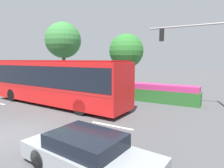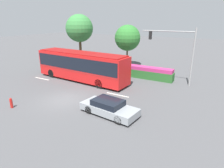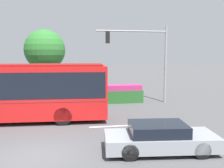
% 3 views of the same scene
% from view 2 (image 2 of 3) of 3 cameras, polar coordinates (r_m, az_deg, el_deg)
% --- Properties ---
extents(ground_plane, '(140.00, 140.00, 0.00)m').
position_cam_2_polar(ground_plane, '(17.94, -13.54, -4.54)').
color(ground_plane, '#4C4C4F').
extents(city_bus, '(11.93, 3.20, 3.33)m').
position_cam_2_polar(city_bus, '(22.79, -9.11, 5.67)').
color(city_bus, red).
rests_on(city_bus, ground).
extents(sedan_foreground, '(4.62, 2.25, 1.16)m').
position_cam_2_polar(sedan_foreground, '(14.67, -0.92, -6.93)').
color(sedan_foreground, gray).
rests_on(sedan_foreground, ground).
extents(traffic_light_pole, '(5.72, 0.24, 6.11)m').
position_cam_2_polar(traffic_light_pole, '(21.94, 19.08, 10.19)').
color(traffic_light_pole, gray).
rests_on(traffic_light_pole, ground).
extents(flowering_hedge, '(9.19, 1.18, 1.43)m').
position_cam_2_polar(flowering_hedge, '(24.46, 7.21, 3.77)').
color(flowering_hedge, '#286028').
rests_on(flowering_hedge, ground).
extents(street_tree_left, '(4.13, 4.13, 7.68)m').
position_cam_2_polar(street_tree_left, '(30.92, -9.60, 15.87)').
color(street_tree_left, brown).
rests_on(street_tree_left, ground).
extents(street_tree_centre, '(3.76, 3.76, 6.19)m').
position_cam_2_polar(street_tree_centre, '(29.20, 4.60, 13.40)').
color(street_tree_centre, brown).
rests_on(street_tree_centre, ground).
extents(fire_hydrant, '(0.22, 0.22, 0.86)m').
position_cam_2_polar(fire_hydrant, '(17.77, -27.61, -5.01)').
color(fire_hydrant, red).
rests_on(fire_hydrant, ground).
extents(lane_stripe_near, '(2.40, 0.16, 0.01)m').
position_cam_2_polar(lane_stripe_near, '(18.54, 1.64, -3.21)').
color(lane_stripe_near, silver).
rests_on(lane_stripe_near, ground).
extents(lane_stripe_mid, '(2.40, 0.16, 0.01)m').
position_cam_2_polar(lane_stripe_mid, '(25.08, -19.93, 1.49)').
color(lane_stripe_mid, silver).
rests_on(lane_stripe_mid, ground).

